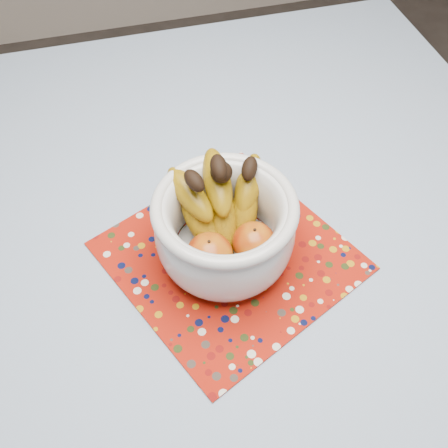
# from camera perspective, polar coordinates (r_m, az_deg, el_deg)

# --- Properties ---
(table) EXTENTS (1.20, 1.20, 0.75)m
(table) POSITION_cam_1_polar(r_m,az_deg,el_deg) (1.09, 0.64, -1.47)
(table) COLOR brown
(table) RESTS_ON ground
(tablecloth) EXTENTS (1.32, 1.32, 0.01)m
(tablecloth) POSITION_cam_1_polar(r_m,az_deg,el_deg) (1.02, 0.68, 1.27)
(tablecloth) COLOR #647FA7
(tablecloth) RESTS_ON table
(placemat) EXTENTS (0.50, 0.50, 0.00)m
(placemat) POSITION_cam_1_polar(r_m,az_deg,el_deg) (0.95, 0.60, -3.49)
(placemat) COLOR #971408
(placemat) RESTS_ON tablecloth
(fruit_bowl) EXTENTS (0.26, 0.26, 0.20)m
(fruit_bowl) POSITION_cam_1_polar(r_m,az_deg,el_deg) (0.89, -0.03, 0.49)
(fruit_bowl) COLOR silver
(fruit_bowl) RESTS_ON placemat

